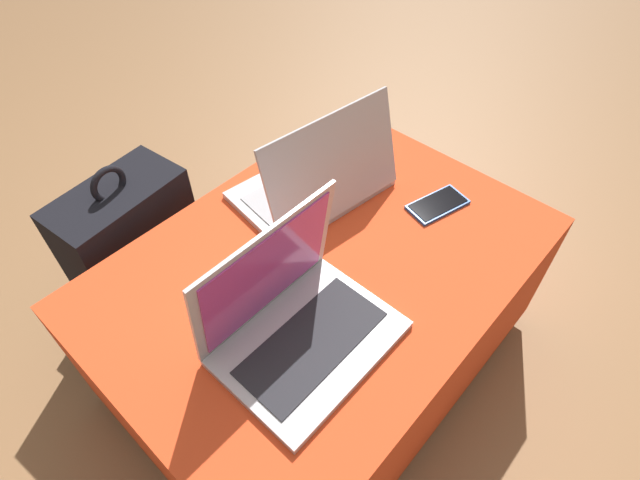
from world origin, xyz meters
TOP-DOWN VIEW (x-y plane):
  - ground_plane at (0.00, 0.00)m, footprint 14.00×14.00m
  - ottoman at (0.00, 0.00)m, footprint 0.99×0.71m
  - laptop_near at (-0.18, -0.09)m, footprint 0.33×0.24m
  - laptop_far at (0.14, 0.15)m, footprint 0.39×0.29m
  - cell_phone at (0.31, -0.09)m, footprint 0.16×0.11m
  - backpack at (-0.20, 0.51)m, footprint 0.34×0.25m

SIDE VIEW (x-z plane):
  - ground_plane at x=0.00m, z-range 0.00..0.00m
  - ottoman at x=0.00m, z-range 0.00..0.43m
  - backpack at x=-0.20m, z-range -0.04..0.49m
  - cell_phone at x=0.31m, z-range 0.43..0.44m
  - laptop_far at x=0.14m, z-range 0.36..0.60m
  - laptop_near at x=-0.18m, z-range 0.35..0.61m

